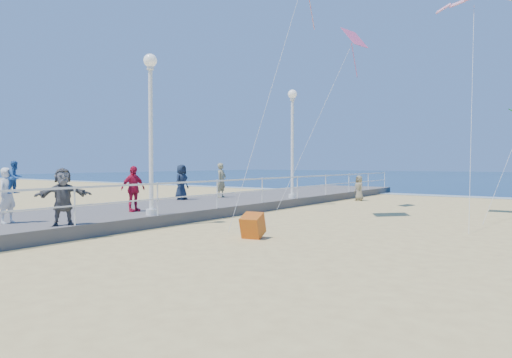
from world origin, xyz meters
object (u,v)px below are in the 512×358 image
Objects in this scene: lamp_post_far at (292,132)px; woman_holding_toddler at (8,195)px; spectator_5 at (63,197)px; spectator_6 at (221,180)px; box_kite at (253,228)px; spectator_4 at (181,182)px; beach_walker_c at (359,188)px; spectator_3 at (133,189)px; toddler_held at (15,177)px; lamp_post_mid at (151,117)px.

lamp_post_far is 3.33× the size of woman_holding_toddler.
woman_holding_toddler and spectator_5 have the same top height.
spectator_6 is 10.29m from box_kite.
woman_holding_toddler is at bearing -158.38° from box_kite.
spectator_5 is at bearing -164.68° from spectator_4.
woman_holding_toddler is at bearing -97.72° from lamp_post_far.
spectator_5 is at bearing -58.15° from beach_walker_c.
spectator_3 is 1.14× the size of beach_walker_c.
spectator_6 is (-1.55, 11.01, -0.46)m from toddler_held.
woman_holding_toddler is 2.66× the size of box_kite.
spectator_5 is at bearing -89.36° from toddler_held.
spectator_3 is (-1.36, -8.64, -2.45)m from lamp_post_far.
beach_walker_c reaches higher than box_kite.
lamp_post_far is (0.00, 9.00, 0.00)m from lamp_post_mid.
toddler_held is 0.66× the size of beach_walker_c.
toddler_held is 9.08m from spectator_4.
woman_holding_toddler is at bearing 179.99° from spectator_6.
lamp_post_far is at bearing -25.83° from toddler_held.
spectator_5 is 0.93× the size of spectator_6.
spectator_4 is 1.16× the size of beach_walker_c.
woman_holding_toddler is (-1.74, -3.82, -2.46)m from lamp_post_mid.
beach_walker_c is (3.10, 17.84, -0.48)m from woman_holding_toddler.
lamp_post_mid reaches higher than box_kite.
spectator_4 reaches higher than spectator_3.
spectator_5 is 17.22m from beach_walker_c.
spectator_3 is at bearing 45.58° from spectator_5.
spectator_4 is at bearing -134.12° from lamp_post_far.
box_kite is at bearing -75.20° from toddler_held.
spectator_3 is (-1.36, 0.36, -2.45)m from lamp_post_mid.
toddler_held is at bearing -179.15° from spectator_6.
spectator_3 is at bearing -98.95° from lamp_post_far.
spectator_6 is at bearing 41.42° from spectator_5.
toddler_held is at bearing -113.39° from lamp_post_mid.
lamp_post_mid is at bearing 169.17° from box_kite.
spectator_6 reaches higher than box_kite.
beach_walker_c is at bearing -41.14° from spectator_6.
box_kite is at bearing -65.23° from lamp_post_far.
spectator_4 is (-3.75, -3.87, -2.43)m from lamp_post_far.
lamp_post_mid is 6.81m from spectator_4.
spectator_3 is at bearing -21.90° from toddler_held.
lamp_post_mid is 4.44m from toddler_held.
spectator_6 is at bearing 122.82° from box_kite.
woman_holding_toddler is 11.25m from spectator_6.
lamp_post_far reaches higher than woman_holding_toddler.
box_kite is (4.16, 3.23, -0.90)m from spectator_5.
spectator_6 reaches higher than spectator_5.
toddler_held is 1.56× the size of box_kite.
woman_holding_toddler reaches higher than beach_walker_c.
lamp_post_mid reaches higher than woman_holding_toddler.
lamp_post_mid and lamp_post_far have the same top height.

